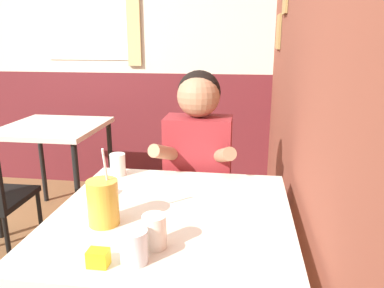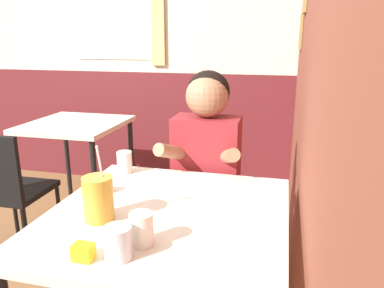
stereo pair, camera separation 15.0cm
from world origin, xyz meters
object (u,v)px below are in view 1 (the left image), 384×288
Objects in this scene: person_seated at (198,181)px; cocktail_pitcher at (103,202)px; background_table at (54,138)px; main_table at (172,231)px.

cocktail_pitcher is at bearing -108.74° from person_seated.
main_table is at bearing -48.45° from background_table.
person_seated reaches higher than main_table.
main_table is 0.60m from person_seated.
background_table is at bearing 148.99° from person_seated.
cocktail_pitcher is at bearing -152.62° from main_table.
person_seated reaches higher than background_table.
person_seated is at bearing 71.26° from cocktail_pitcher.
cocktail_pitcher is (-0.24, -0.71, 0.19)m from person_seated.
main_table is 0.72× the size of person_seated.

